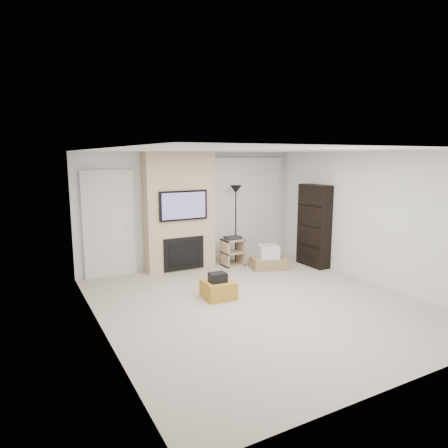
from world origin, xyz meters
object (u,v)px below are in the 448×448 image
bookshelf (314,226)px  floor_lamp (236,202)px  ottoman (218,289)px  av_stand (233,250)px  box_stack (268,259)px

bookshelf → floor_lamp: bearing=145.6°
ottoman → bookshelf: bearing=16.7°
floor_lamp → av_stand: 1.07m
ottoman → floor_lamp: (1.39, 1.82, 1.24)m
floor_lamp → av_stand: (-0.15, -0.13, -1.05)m
ottoman → floor_lamp: floor_lamp is taller
ottoman → floor_lamp: bearing=52.7°
ottoman → bookshelf: (2.81, 0.84, 0.75)m
box_stack → ottoman: bearing=-147.8°
floor_lamp → box_stack: size_ratio=2.00×
av_stand → bookshelf: size_ratio=0.37×
ottoman → av_stand: av_stand is taller
av_stand → box_stack: av_stand is taller
floor_lamp → box_stack: 1.44m
av_stand → box_stack: bearing=-43.7°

